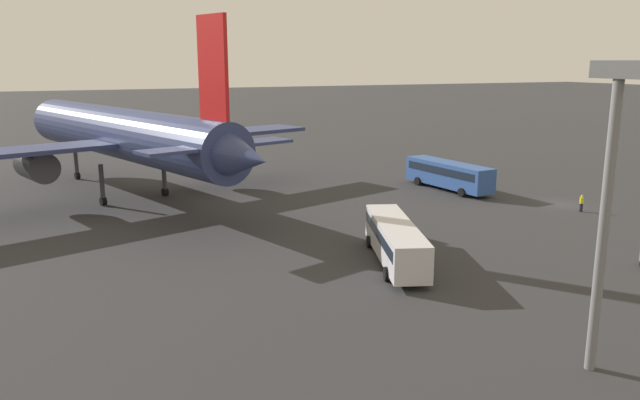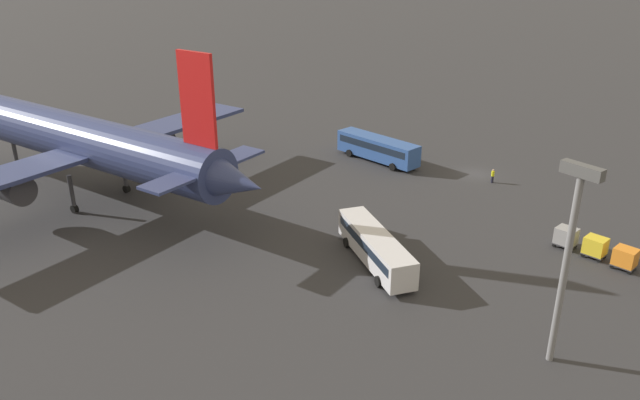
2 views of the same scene
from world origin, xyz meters
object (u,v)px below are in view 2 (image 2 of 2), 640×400
at_px(cargo_cart_yellow, 595,246).
at_px(airplane, 85,141).
at_px(worker_person, 493,176).
at_px(cargo_cart_grey, 566,236).
at_px(shuttle_bus_near, 378,147).
at_px(shuttle_bus_far, 375,246).
at_px(cargo_cart_orange, 625,257).

bearing_deg(cargo_cart_yellow, airplane, 37.15).
height_order(worker_person, cargo_cart_grey, cargo_cart_grey).
distance_m(shuttle_bus_near, cargo_cart_grey, 30.20).
relative_size(shuttle_bus_far, worker_person, 7.36).
height_order(cargo_cart_orange, cargo_cart_grey, same).
bearing_deg(worker_person, airplane, 58.73).
bearing_deg(cargo_cart_yellow, worker_person, -24.19).
xyz_separation_m(shuttle_bus_far, cargo_cart_orange, (-14.65, -17.33, -0.64)).
height_order(airplane, shuttle_bus_far, airplane).
bearing_deg(cargo_cart_yellow, shuttle_bus_far, 55.63).
bearing_deg(cargo_cart_orange, shuttle_bus_near, -3.71).
relative_size(worker_person, cargo_cart_yellow, 0.80).
bearing_deg(shuttle_bus_near, cargo_cart_grey, 168.54).
relative_size(shuttle_bus_near, worker_person, 7.32).
distance_m(airplane, cargo_cart_yellow, 54.45).
xyz_separation_m(shuttle_bus_near, cargo_cart_grey, (-30.06, 2.71, -0.76)).
bearing_deg(airplane, shuttle_bus_far, -171.49).
distance_m(shuttle_bus_far, cargo_cart_yellow, 20.89).
xyz_separation_m(airplane, shuttle_bus_near, (-10.22, -35.11, -5.07)).
bearing_deg(shuttle_bus_near, airplane, 67.46).
bearing_deg(worker_person, cargo_cart_orange, 158.99).
relative_size(cargo_cart_orange, cargo_cart_yellow, 1.00).
relative_size(airplane, shuttle_bus_far, 3.94).
distance_m(airplane, shuttle_bus_near, 36.91).
distance_m(shuttle_bus_near, shuttle_bus_far, 28.86).
xyz_separation_m(airplane, shuttle_bus_far, (-31.36, -15.46, -5.19)).
height_order(shuttle_bus_near, worker_person, shuttle_bus_near).
bearing_deg(cargo_cart_grey, shuttle_bus_far, 62.21).
xyz_separation_m(cargo_cart_orange, cargo_cart_grey, (5.73, 0.39, 0.00)).
height_order(shuttle_bus_far, cargo_cart_yellow, shuttle_bus_far).
bearing_deg(cargo_cart_orange, shuttle_bus_far, 49.78).
distance_m(airplane, cargo_cart_grey, 52.02).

